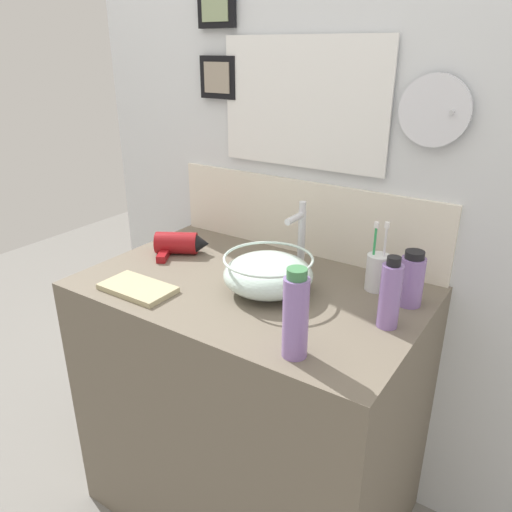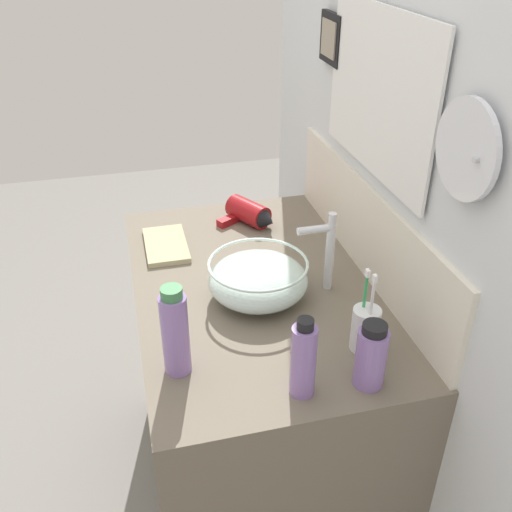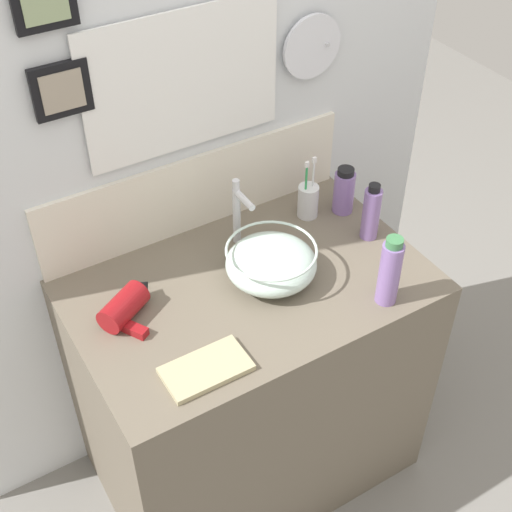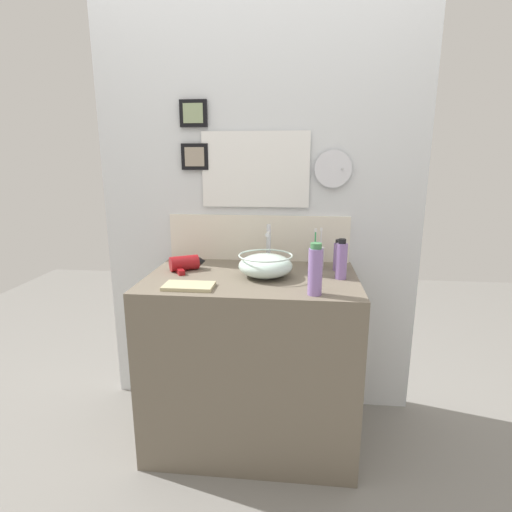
% 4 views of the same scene
% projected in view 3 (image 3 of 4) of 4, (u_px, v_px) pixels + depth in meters
% --- Properties ---
extents(ground_plane, '(6.00, 6.00, 0.00)m').
position_uv_depth(ground_plane, '(251.00, 458.00, 2.61)').
color(ground_plane, gray).
extents(vanity_counter, '(1.02, 0.65, 0.88)m').
position_uv_depth(vanity_counter, '(251.00, 382.00, 2.32)').
color(vanity_counter, '#6B6051').
rests_on(vanity_counter, ground).
extents(back_panel, '(1.76, 0.09, 2.59)m').
position_uv_depth(back_panel, '(184.00, 102.00, 1.98)').
color(back_panel, silver).
rests_on(back_panel, ground).
extents(glass_bowl_sink, '(0.26, 0.26, 0.11)m').
position_uv_depth(glass_bowl_sink, '(271.00, 263.00, 2.01)').
color(glass_bowl_sink, silver).
rests_on(glass_bowl_sink, vanity_counter).
extents(faucet, '(0.02, 0.10, 0.23)m').
position_uv_depth(faucet, '(238.00, 209.00, 2.08)').
color(faucet, silver).
rests_on(faucet, vanity_counter).
extents(hair_drier, '(0.19, 0.19, 0.08)m').
position_uv_depth(hair_drier, '(128.00, 305.00, 1.92)').
color(hair_drier, maroon).
rests_on(hair_drier, vanity_counter).
extents(toothbrush_cup, '(0.07, 0.07, 0.21)m').
position_uv_depth(toothbrush_cup, '(308.00, 200.00, 2.23)').
color(toothbrush_cup, silver).
rests_on(toothbrush_cup, vanity_counter).
extents(soap_dispenser, '(0.05, 0.05, 0.19)m').
position_uv_depth(soap_dispenser, '(370.00, 212.00, 2.14)').
color(soap_dispenser, '#8C6BB2').
rests_on(soap_dispenser, vanity_counter).
extents(shampoo_bottle, '(0.06, 0.06, 0.22)m').
position_uv_depth(shampoo_bottle, '(390.00, 272.00, 1.91)').
color(shampoo_bottle, '#8C6BB2').
rests_on(shampoo_bottle, vanity_counter).
extents(lotion_bottle, '(0.07, 0.07, 0.16)m').
position_uv_depth(lotion_bottle, '(344.00, 191.00, 2.24)').
color(lotion_bottle, '#8C6BB2').
rests_on(lotion_bottle, vanity_counter).
extents(hand_towel, '(0.22, 0.12, 0.02)m').
position_uv_depth(hand_towel, '(206.00, 369.00, 1.79)').
color(hand_towel, tan).
rests_on(hand_towel, vanity_counter).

